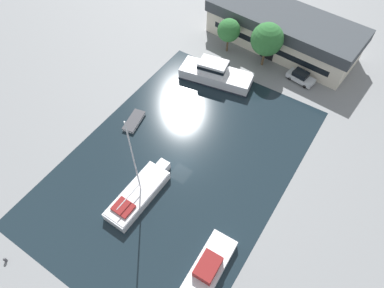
{
  "coord_description": "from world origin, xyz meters",
  "views": [
    {
      "loc": [
        14.87,
        -19.86,
        37.41
      ],
      "look_at": [
        0.0,
        2.87,
        1.0
      ],
      "focal_mm": 32.0,
      "sensor_mm": 36.0,
      "label": 1
    }
  ],
  "objects": [
    {
      "name": "motor_cruiser",
      "position": [
        -4.33,
        16.15,
        1.25
      ],
      "size": [
        11.81,
        5.88,
        3.41
      ],
      "rotation": [
        0.0,
        0.0,
        1.75
      ],
      "color": "silver",
      "rests_on": "water_canal"
    },
    {
      "name": "cabin_boat",
      "position": [
        10.26,
        -9.49,
        0.79
      ],
      "size": [
        3.23,
        7.53,
        2.16
      ],
      "rotation": [
        0.0,
        0.0,
        0.04
      ],
      "color": "white",
      "rests_on": "water_canal"
    },
    {
      "name": "parked_car",
      "position": [
        7.0,
        23.26,
        0.85
      ],
      "size": [
        4.61,
        2.57,
        1.73
      ],
      "rotation": [
        0.0,
        0.0,
        4.55
      ],
      "color": "silver",
      "rests_on": "ground"
    },
    {
      "name": "ground_plane",
      "position": [
        0.0,
        0.0,
        0.0
      ],
      "size": [
        440.0,
        440.0,
        0.0
      ],
      "primitive_type": "plane",
      "color": "gray"
    },
    {
      "name": "warehouse_building",
      "position": [
        0.52,
        29.94,
        2.96
      ],
      "size": [
        26.41,
        11.7,
        5.84
      ],
      "rotation": [
        0.0,
        0.0,
        -0.09
      ],
      "color": "beige",
      "rests_on": "ground"
    },
    {
      "name": "mooring_bollard",
      "position": [
        -8.64,
        -20.85,
        0.34
      ],
      "size": [
        0.33,
        0.33,
        0.65
      ],
      "color": "#47474C",
      "rests_on": "ground"
    },
    {
      "name": "water_canal",
      "position": [
        0.0,
        0.0,
        0.0
      ],
      "size": [
        26.45,
        38.23,
        0.01
      ],
      "primitive_type": "cube",
      "color": "black",
      "rests_on": "ground"
    },
    {
      "name": "sailboat_moored",
      "position": [
        -1.4,
        -6.76,
        0.73
      ],
      "size": [
        3.34,
        10.19,
        13.65
      ],
      "rotation": [
        0.0,
        0.0,
        -0.02
      ],
      "color": "silver",
      "rests_on": "water_canal"
    },
    {
      "name": "small_dinghy",
      "position": [
        -9.46,
        2.2,
        0.26
      ],
      "size": [
        2.56,
        4.38,
        0.51
      ],
      "rotation": [
        0.0,
        0.0,
        3.35
      ],
      "color": "silver",
      "rests_on": "water_canal"
    },
    {
      "name": "quay_tree_by_water",
      "position": [
        -6.36,
        23.48,
        4.04
      ],
      "size": [
        3.74,
        3.74,
        5.93
      ],
      "color": "brown",
      "rests_on": "ground"
    },
    {
      "name": "quay_tree_near_building",
      "position": [
        0.28,
        23.54,
        4.94
      ],
      "size": [
        5.08,
        5.08,
        7.49
      ],
      "color": "brown",
      "rests_on": "ground"
    }
  ]
}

